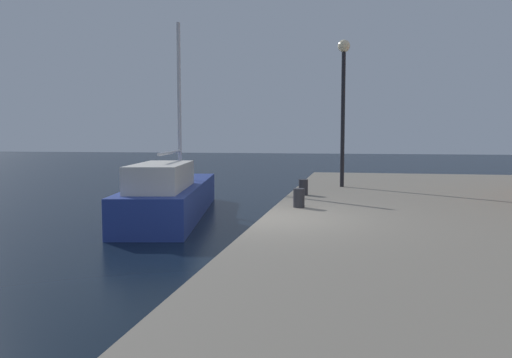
{
  "coord_description": "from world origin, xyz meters",
  "views": [
    {
      "loc": [
        1.68,
        -9.02,
        2.29
      ],
      "look_at": [
        -0.99,
        4.33,
        1.13
      ],
      "focal_mm": 34.79,
      "sensor_mm": 36.0,
      "label": 1
    }
  ],
  "objects_px": {
    "sailboat_blue": "(171,195)",
    "bollard_center": "(299,198)",
    "lamp_post_mid_promenade": "(343,87)",
    "bollard_south": "(303,187)"
  },
  "relations": [
    {
      "from": "sailboat_blue",
      "to": "bollard_center",
      "type": "distance_m",
      "value": 4.99
    },
    {
      "from": "lamp_post_mid_promenade",
      "to": "bollard_center",
      "type": "bearing_deg",
      "value": -99.55
    },
    {
      "from": "bollard_south",
      "to": "bollard_center",
      "type": "bearing_deg",
      "value": -86.44
    },
    {
      "from": "sailboat_blue",
      "to": "bollard_center",
      "type": "bearing_deg",
      "value": -36.48
    },
    {
      "from": "lamp_post_mid_promenade",
      "to": "bollard_south",
      "type": "bearing_deg",
      "value": -111.41
    },
    {
      "from": "lamp_post_mid_promenade",
      "to": "bollard_center",
      "type": "xyz_separation_m",
      "value": [
        -0.78,
        -4.61,
        -2.75
      ]
    },
    {
      "from": "bollard_south",
      "to": "bollard_center",
      "type": "xyz_separation_m",
      "value": [
        0.14,
        -2.27,
        0.0
      ]
    },
    {
      "from": "sailboat_blue",
      "to": "lamp_post_mid_promenade",
      "type": "distance_m",
      "value": 5.94
    },
    {
      "from": "sailboat_blue",
      "to": "lamp_post_mid_promenade",
      "type": "height_order",
      "value": "sailboat_blue"
    },
    {
      "from": "bollard_south",
      "to": "bollard_center",
      "type": "distance_m",
      "value": 2.28
    }
  ]
}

